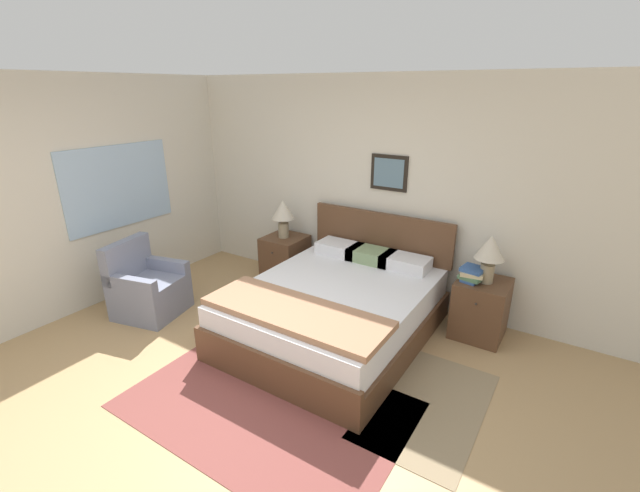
# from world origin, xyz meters

# --- Properties ---
(ground_plane) EXTENTS (16.00, 16.00, 0.00)m
(ground_plane) POSITION_xyz_m (0.00, 0.00, 0.00)
(ground_plane) COLOR tan
(wall_back) EXTENTS (7.52, 0.09, 2.60)m
(wall_back) POSITION_xyz_m (0.00, 2.67, 1.30)
(wall_back) COLOR beige
(wall_back) RESTS_ON ground_plane
(wall_left) EXTENTS (0.08, 5.04, 2.60)m
(wall_left) POSITION_xyz_m (-2.59, 1.31, 1.30)
(wall_left) COLOR beige
(wall_left) RESTS_ON ground_plane
(area_rug_main) EXTENTS (2.25, 1.48, 0.01)m
(area_rug_main) POSITION_xyz_m (0.29, 0.29, 0.00)
(area_rug_main) COLOR brown
(area_rug_main) RESTS_ON ground_plane
(area_rug_bedside) EXTENTS (0.84, 1.38, 0.01)m
(area_rug_bedside) POSITION_xyz_m (1.40, 1.01, 0.00)
(area_rug_bedside) COLOR #897556
(area_rug_bedside) RESTS_ON ground_plane
(bed) EXTENTS (1.74, 2.16, 1.08)m
(bed) POSITION_xyz_m (0.21, 1.53, 0.31)
(bed) COLOR brown
(bed) RESTS_ON ground_plane
(armchair) EXTENTS (0.79, 0.79, 0.85)m
(armchair) POSITION_xyz_m (-1.83, 0.77, 0.30)
(armchair) COLOR gray
(armchair) RESTS_ON ground_plane
(nightstand_near_window) EXTENTS (0.50, 0.54, 0.61)m
(nightstand_near_window) POSITION_xyz_m (-1.05, 2.33, 0.31)
(nightstand_near_window) COLOR brown
(nightstand_near_window) RESTS_ON ground_plane
(nightstand_by_door) EXTENTS (0.50, 0.54, 0.61)m
(nightstand_by_door) POSITION_xyz_m (1.47, 2.33, 0.31)
(nightstand_by_door) COLOR brown
(nightstand_by_door) RESTS_ON ground_plane
(table_lamp_near_window) EXTENTS (0.29, 0.29, 0.49)m
(table_lamp_near_window) POSITION_xyz_m (-1.06, 2.32, 0.94)
(table_lamp_near_window) COLOR gray
(table_lamp_near_window) RESTS_ON nightstand_near_window
(table_lamp_by_door) EXTENTS (0.29, 0.29, 0.49)m
(table_lamp_by_door) POSITION_xyz_m (1.48, 2.32, 0.94)
(table_lamp_by_door) COLOR gray
(table_lamp_by_door) RESTS_ON nightstand_by_door
(book_thick_bottom) EXTENTS (0.19, 0.26, 0.03)m
(book_thick_bottom) POSITION_xyz_m (1.35, 2.28, 0.63)
(book_thick_bottom) COLOR #335693
(book_thick_bottom) RESTS_ON nightstand_by_door
(book_hardcover_middle) EXTENTS (0.25, 0.27, 0.04)m
(book_hardcover_middle) POSITION_xyz_m (1.35, 2.28, 0.66)
(book_hardcover_middle) COLOR #4C7551
(book_hardcover_middle) RESTS_ON book_thick_bottom
(book_novel_upper) EXTENTS (0.24, 0.24, 0.04)m
(book_novel_upper) POSITION_xyz_m (1.35, 2.28, 0.70)
(book_novel_upper) COLOR beige
(book_novel_upper) RESTS_ON book_hardcover_middle
(book_slim_near_top) EXTENTS (0.24, 0.23, 0.04)m
(book_slim_near_top) POSITION_xyz_m (1.35, 2.28, 0.74)
(book_slim_near_top) COLOR #335693
(book_slim_near_top) RESTS_ON book_novel_upper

